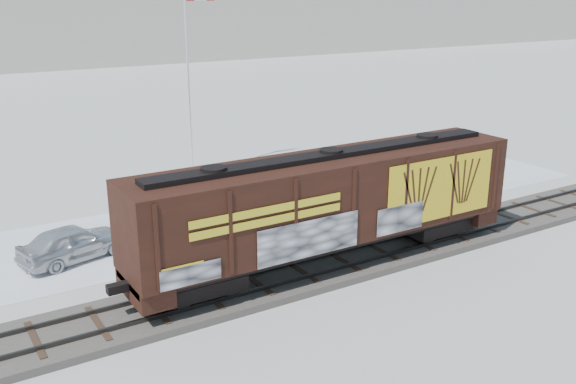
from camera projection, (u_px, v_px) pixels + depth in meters
ground at (341, 266)px, 26.41m from camera, size 500.00×500.00×0.00m
rail_track at (341, 263)px, 26.36m from camera, size 50.00×3.40×0.43m
parking_strip at (253, 214)px, 32.48m from camera, size 40.00×8.00×0.03m
hopper_railcar at (330, 201)px, 25.21m from camera, size 16.58×3.06×4.49m
flagpole at (191, 107)px, 38.10m from camera, size 2.30×0.90×11.47m
car_silver at (73, 242)px, 26.75m from camera, size 4.83×2.90×1.54m
car_white at (294, 189)px, 33.68m from camera, size 5.42×3.18×1.69m
car_dark at (401, 171)px, 37.71m from camera, size 5.02×2.87×1.37m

